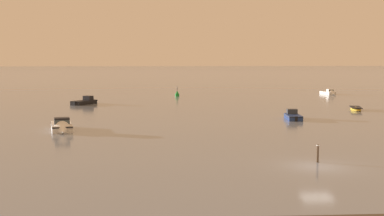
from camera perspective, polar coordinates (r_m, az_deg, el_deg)
The scene contains 8 objects.
ground_plane at distance 41.43m, azimuth 13.82°, elevation -6.36°, with size 800.00×800.00×0.00m, color gray.
motorboat_moored_0 at distance 93.96m, azimuth -11.61°, elevation 0.64°, with size 4.80×5.96×2.20m.
motorboat_moored_1 at distance 118.98m, azimuth 15.08°, elevation 1.60°, with size 2.72×5.17×1.87m.
motorboat_moored_2 at distance 60.54m, azimuth -14.31°, elevation -2.20°, with size 3.59×6.69×2.42m.
rowboat_moored_0 at distance 85.76m, azimuth 17.80°, elevation -0.10°, with size 2.66×4.88×0.73m.
motorboat_moored_5 at distance 71.84m, azimuth 11.11°, elevation -0.94°, with size 2.21×5.34×1.98m.
channel_buoy at distance 110.14m, azimuth -1.67°, elevation 1.57°, with size 0.90×0.90×2.30m.
mooring_post_left at distance 42.89m, azimuth 13.84°, elevation -4.98°, with size 0.22×0.22×1.64m.
Camera 1 is at (-12.32, -38.60, 8.62)m, focal length 47.82 mm.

